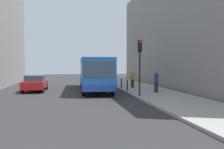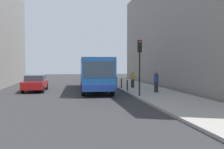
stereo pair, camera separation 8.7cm
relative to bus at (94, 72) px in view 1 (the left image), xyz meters
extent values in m
plane|color=#2D2D30|center=(-0.84, -3.09, -1.73)|extent=(80.00, 80.00, 0.00)
cube|color=#9E9991|center=(4.56, -3.09, -1.65)|extent=(4.40, 40.00, 0.15)
cube|color=gray|center=(10.66, 0.91, 4.35)|extent=(7.00, 32.00, 12.15)
cube|color=#19519E|center=(0.00, -0.11, 0.02)|extent=(2.99, 11.10, 2.50)
cube|color=navy|center=(0.00, -0.11, -0.93)|extent=(3.01, 11.12, 0.36)
cube|color=#2D3D4C|center=(-0.25, -5.58, 0.37)|extent=(2.26, 0.16, 1.20)
cube|color=#2D3D4C|center=(0.02, 0.39, 0.37)|extent=(2.94, 9.50, 1.00)
cylinder|color=black|center=(0.95, -4.05, -1.23)|extent=(0.32, 1.01, 1.00)
cylinder|color=black|center=(-1.31, -3.95, -1.23)|extent=(0.32, 1.01, 1.00)
cylinder|color=black|center=(1.30, 3.74, -1.23)|extent=(0.32, 1.01, 1.00)
cylinder|color=black|center=(-0.96, 3.84, -1.23)|extent=(0.32, 1.01, 1.00)
cube|color=maroon|center=(-5.38, 0.12, -1.09)|extent=(1.95, 4.46, 0.64)
cube|color=#2D3D4C|center=(-5.38, 0.27, -0.51)|extent=(1.68, 2.52, 0.52)
cylinder|color=black|center=(-4.62, -1.41, -1.41)|extent=(0.24, 0.65, 0.64)
cylinder|color=black|center=(-6.25, -1.35, -1.41)|extent=(0.24, 0.65, 0.64)
cylinder|color=black|center=(-4.51, 1.59, -1.41)|extent=(0.24, 0.65, 0.64)
cylinder|color=black|center=(-6.15, 1.65, -1.41)|extent=(0.24, 0.65, 0.64)
cylinder|color=black|center=(2.71, -5.71, 0.02)|extent=(0.12, 0.12, 3.20)
cube|color=black|center=(2.71, -5.71, 2.07)|extent=(0.28, 0.24, 0.90)
sphere|color=red|center=(2.71, -5.84, 2.35)|extent=(0.16, 0.16, 0.16)
sphere|color=black|center=(2.71, -5.84, 2.07)|extent=(0.16, 0.16, 0.16)
sphere|color=black|center=(2.71, -5.84, 1.79)|extent=(0.16, 0.16, 0.16)
cylinder|color=black|center=(2.61, -2.30, -1.10)|extent=(0.11, 0.11, 0.95)
cylinder|color=black|center=(2.61, 0.13, -1.10)|extent=(0.11, 0.11, 0.95)
cylinder|color=black|center=(2.61, 2.56, -1.10)|extent=(0.11, 0.11, 0.95)
cylinder|color=#26262D|center=(4.70, -3.78, -1.14)|extent=(0.32, 0.32, 0.86)
cylinder|color=navy|center=(4.70, -3.78, -0.38)|extent=(0.38, 0.38, 0.67)
sphere|color=#8C6647|center=(4.70, -3.78, 0.07)|extent=(0.24, 0.24, 0.24)
cylinder|color=#26262D|center=(3.83, 0.55, -1.17)|extent=(0.32, 0.32, 0.81)
cylinder|color=gold|center=(3.83, 0.55, -0.45)|extent=(0.38, 0.38, 0.63)
sphere|color=beige|center=(3.83, 0.55, -0.03)|extent=(0.22, 0.22, 0.22)
camera|label=1|loc=(-2.61, -23.67, 0.81)|focal=40.68mm
camera|label=2|loc=(-2.53, -23.69, 0.81)|focal=40.68mm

